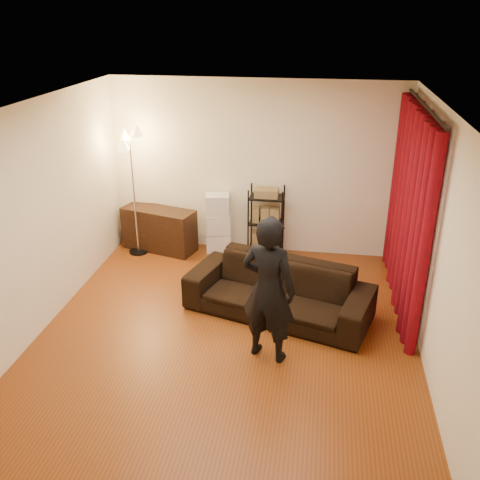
% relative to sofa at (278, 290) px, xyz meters
% --- Properties ---
extents(floor, '(5.00, 5.00, 0.00)m').
position_rel_sofa_xyz_m(floor, '(-0.56, -0.52, -0.34)').
color(floor, brown).
rests_on(floor, ground).
extents(ceiling, '(5.00, 5.00, 0.00)m').
position_rel_sofa_xyz_m(ceiling, '(-0.56, -0.52, 2.36)').
color(ceiling, white).
rests_on(ceiling, ground).
extents(wall_back, '(5.00, 0.00, 5.00)m').
position_rel_sofa_xyz_m(wall_back, '(-0.56, 1.98, 1.01)').
color(wall_back, white).
rests_on(wall_back, ground).
extents(wall_front, '(5.00, 0.00, 5.00)m').
position_rel_sofa_xyz_m(wall_front, '(-0.56, -3.02, 1.01)').
color(wall_front, white).
rests_on(wall_front, ground).
extents(wall_left, '(0.00, 5.00, 5.00)m').
position_rel_sofa_xyz_m(wall_left, '(-2.81, -0.52, 1.01)').
color(wall_left, white).
rests_on(wall_left, ground).
extents(wall_right, '(0.00, 5.00, 5.00)m').
position_rel_sofa_xyz_m(wall_right, '(1.69, -0.52, 1.01)').
color(wall_right, white).
rests_on(wall_right, ground).
extents(curtain_rod, '(0.04, 2.65, 0.04)m').
position_rel_sofa_xyz_m(curtain_rod, '(1.59, 0.60, 2.24)').
color(curtain_rod, black).
rests_on(curtain_rod, wall_right).
extents(curtain, '(0.22, 2.65, 2.55)m').
position_rel_sofa_xyz_m(curtain, '(1.57, 0.60, 0.94)').
color(curtain, maroon).
rests_on(curtain, ground).
extents(sofa, '(2.49, 1.54, 0.68)m').
position_rel_sofa_xyz_m(sofa, '(0.00, 0.00, 0.00)').
color(sofa, black).
rests_on(sofa, ground).
extents(person, '(0.71, 0.57, 1.69)m').
position_rel_sofa_xyz_m(person, '(-0.04, -0.91, 0.51)').
color(person, black).
rests_on(person, ground).
extents(media_cabinet, '(1.25, 0.75, 0.69)m').
position_rel_sofa_xyz_m(media_cabinet, '(-2.08, 1.70, 0.00)').
color(media_cabinet, '#311C0F').
rests_on(media_cabinet, ground).
extents(storage_boxes, '(0.44, 0.38, 0.96)m').
position_rel_sofa_xyz_m(storage_boxes, '(-1.13, 1.79, 0.14)').
color(storage_boxes, silver).
rests_on(storage_boxes, ground).
extents(wire_shelf, '(0.58, 0.46, 1.13)m').
position_rel_sofa_xyz_m(wire_shelf, '(-0.36, 1.74, 0.22)').
color(wire_shelf, black).
rests_on(wire_shelf, ground).
extents(floor_lamp, '(0.38, 0.38, 1.99)m').
position_rel_sofa_xyz_m(floor_lamp, '(-2.39, 1.51, 0.66)').
color(floor_lamp, silver).
rests_on(floor_lamp, ground).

